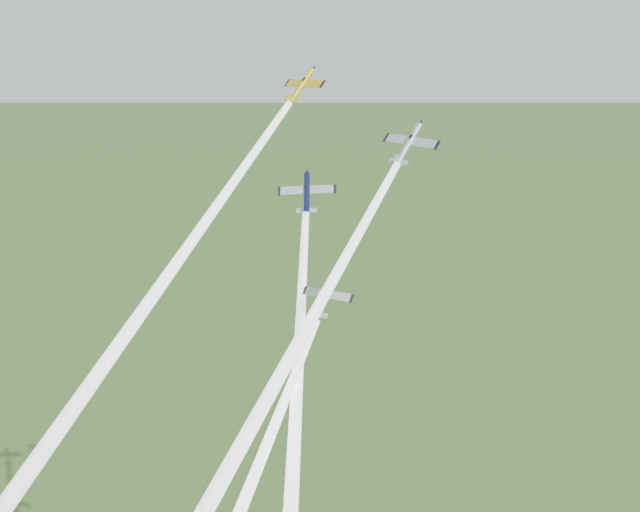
% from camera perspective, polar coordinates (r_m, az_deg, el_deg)
% --- Properties ---
extents(plane_yellow, '(9.12, 8.70, 6.33)m').
position_cam_1_polar(plane_yellow, '(112.93, -1.29, 12.04)').
color(plane_yellow, gold).
extents(smoke_trail_yellow, '(21.79, 47.78, 48.26)m').
position_cam_1_polar(smoke_trail_yellow, '(103.07, -12.30, -3.55)').
color(smoke_trail_yellow, white).
extents(plane_navy, '(9.95, 8.87, 6.71)m').
position_cam_1_polar(plane_navy, '(108.03, -0.94, 4.52)').
color(plane_navy, '#0D1139').
extents(smoke_trail_navy, '(21.40, 51.21, 51.20)m').
position_cam_1_polar(smoke_trail_navy, '(92.60, -2.02, -16.19)').
color(smoke_trail_navy, white).
extents(plane_silver_right, '(9.77, 8.73, 6.61)m').
position_cam_1_polar(plane_silver_right, '(103.17, 6.32, 7.94)').
color(plane_silver_right, '#A9AFB7').
extents(smoke_trail_silver_right, '(16.67, 48.95, 47.86)m').
position_cam_1_polar(smoke_trail_silver_right, '(91.49, -3.79, -10.10)').
color(smoke_trail_silver_right, white).
extents(plane_silver_low, '(7.29, 6.31, 5.58)m').
position_cam_1_polar(plane_silver_low, '(98.34, 0.43, -2.94)').
color(plane_silver_low, '#ABB3BA').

